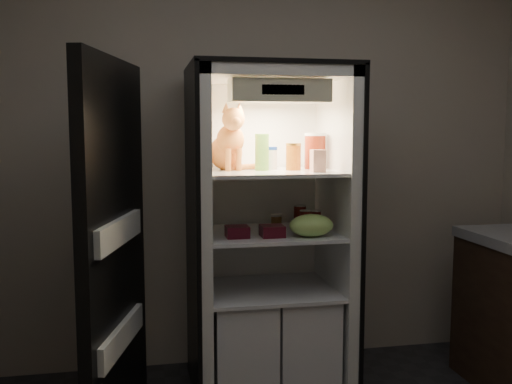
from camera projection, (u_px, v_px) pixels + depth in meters
room_shell at (357, 99)px, 1.89m from camera, size 3.60×3.60×3.60m
refrigerator at (268, 255)px, 3.33m from camera, size 0.90×0.72×1.88m
fridge_door at (115, 258)px, 2.70m from camera, size 0.27×0.86×1.85m
tabby_cat at (228, 145)px, 3.25m from camera, size 0.33×0.37×0.38m
parmesan_shaker at (262, 152)px, 3.20m from camera, size 0.08×0.08×0.21m
mayo_tub at (269, 158)px, 3.29m from camera, size 0.09×0.09×0.13m
salsa_jar at (293, 157)px, 3.23m from camera, size 0.09×0.09×0.15m
pepper_jar at (315, 151)px, 3.33m from camera, size 0.12×0.12×0.21m
cream_carton at (318, 161)px, 3.09m from camera, size 0.07×0.07×0.12m
soda_can_a at (300, 217)px, 3.36m from camera, size 0.07×0.07×0.14m
soda_can_b at (316, 220)px, 3.30m from camera, size 0.06×0.06×0.11m
soda_can_c at (306, 221)px, 3.21m from camera, size 0.07×0.07×0.13m
condiment_jar at (276, 222)px, 3.31m from camera, size 0.06×0.06×0.09m
grape_bag at (311, 225)px, 3.10m from camera, size 0.24×0.18×0.12m
berry_box_left at (237, 232)px, 3.08m from camera, size 0.12×0.12×0.06m
berry_box_right at (272, 231)px, 3.09m from camera, size 0.12×0.12×0.06m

